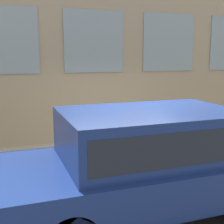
# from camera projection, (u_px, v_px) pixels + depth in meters

# --- Properties ---
(ground_plane) EXTENTS (80.00, 80.00, 0.00)m
(ground_plane) POSITION_uv_depth(u_px,v_px,m) (133.00, 181.00, 6.46)
(ground_plane) COLOR #38383A
(sidewalk) EXTENTS (2.76, 60.00, 0.17)m
(sidewalk) POSITION_uv_depth(u_px,v_px,m) (111.00, 157.00, 7.72)
(sidewalk) COLOR #A8A093
(sidewalk) RESTS_ON ground_plane
(building_facade) EXTENTS (0.33, 40.00, 7.65)m
(building_facade) POSITION_uv_depth(u_px,v_px,m) (92.00, 8.00, 8.46)
(building_facade) COLOR tan
(building_facade) RESTS_ON ground_plane
(fire_hydrant) EXTENTS (0.31, 0.43, 0.83)m
(fire_hydrant) POSITION_uv_depth(u_px,v_px,m) (99.00, 149.00, 6.61)
(fire_hydrant) COLOR red
(fire_hydrant) RESTS_ON sidewalk
(person) EXTENTS (0.30, 0.20, 1.25)m
(person) POSITION_uv_depth(u_px,v_px,m) (124.00, 128.00, 7.16)
(person) COLOR #998466
(person) RESTS_ON sidewalk
(parked_truck_navy_near) EXTENTS (2.06, 4.46, 1.72)m
(parked_truck_navy_near) POSITION_uv_depth(u_px,v_px,m) (146.00, 156.00, 4.99)
(parked_truck_navy_near) COLOR black
(parked_truck_navy_near) RESTS_ON ground_plane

